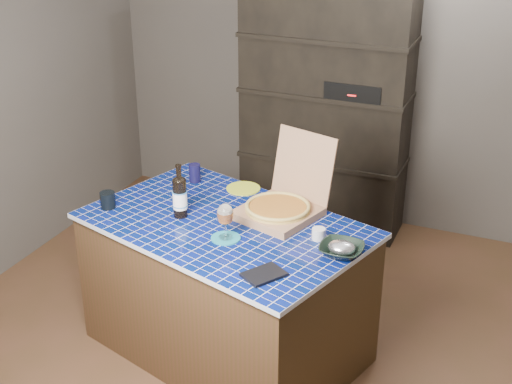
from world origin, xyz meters
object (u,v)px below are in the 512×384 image
at_px(dvd_case, 264,275).
at_px(bowl, 342,250).
at_px(kitchen_island, 226,288).
at_px(mead_bottle, 180,196).
at_px(wine_glass, 225,215).
at_px(pizza_box, 281,206).

relative_size(dvd_case, bowl, 0.87).
relative_size(kitchen_island, dvd_case, 8.96).
bearing_deg(mead_bottle, kitchen_island, 4.40).
xyz_separation_m(mead_bottle, wine_glass, (0.33, -0.14, 0.02)).
distance_m(dvd_case, bowl, 0.43).
xyz_separation_m(kitchen_island, pizza_box, (0.24, 0.20, 0.46)).
bearing_deg(mead_bottle, dvd_case, -30.94).
relative_size(kitchen_island, mead_bottle, 5.59).
xyz_separation_m(pizza_box, bowl, (0.43, -0.28, -0.03)).
height_order(dvd_case, bowl, bowl).
bearing_deg(wine_glass, mead_bottle, 157.89).
bearing_deg(wine_glass, bowl, 7.34).
relative_size(pizza_box, bowl, 2.56).
bearing_deg(pizza_box, wine_glass, -97.69).
distance_m(kitchen_island, pizza_box, 0.56).
bearing_deg(pizza_box, kitchen_island, -123.17).
distance_m(pizza_box, wine_glass, 0.40).
height_order(mead_bottle, wine_glass, mead_bottle).
relative_size(mead_bottle, bowl, 1.40).
bearing_deg(kitchen_island, mead_bottle, -158.84).
height_order(kitchen_island, wine_glass, wine_glass).
bearing_deg(kitchen_island, bowl, 9.97).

